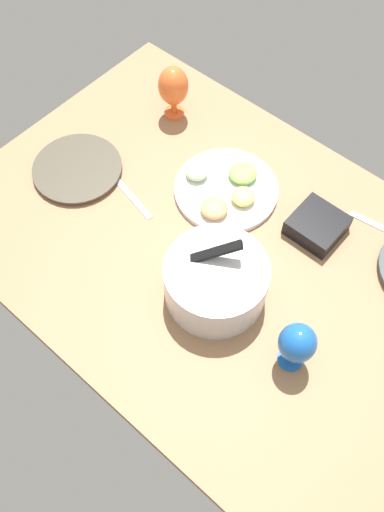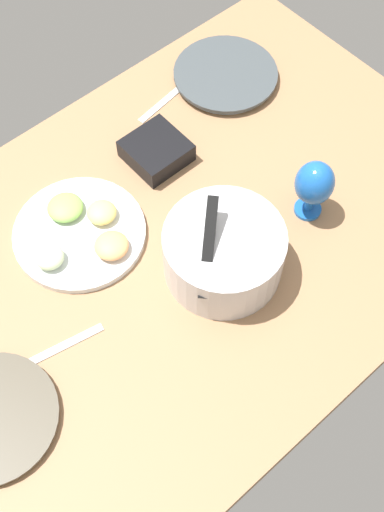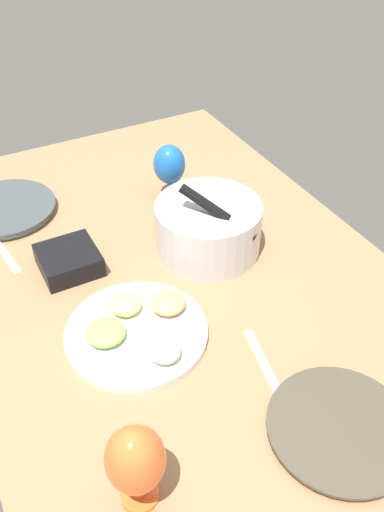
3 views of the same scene
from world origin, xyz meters
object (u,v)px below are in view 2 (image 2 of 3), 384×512
object	(u,v)px
fruit_platter	(81,232)
hurricane_glass_blue	(314,185)
dinner_plate_left	(226,75)
mixing_bowl	(224,251)
square_bowl_black	(156,150)

from	to	relation	value
fruit_platter	hurricane_glass_blue	size ratio (longest dim) A/B	1.85
dinner_plate_left	mixing_bowl	bearing A→B (deg)	46.68
dinner_plate_left	hurricane_glass_blue	size ratio (longest dim) A/B	1.69
mixing_bowl	hurricane_glass_blue	xyz separation A→B (cm)	(-26.45, 1.92, 3.26)
dinner_plate_left	fruit_platter	size ratio (longest dim) A/B	0.91
mixing_bowl	fruit_platter	distance (cm)	34.98
dinner_plate_left	square_bowl_black	bearing A→B (deg)	15.34
mixing_bowl	square_bowl_black	world-z (taller)	mixing_bowl
fruit_platter	mixing_bowl	bearing A→B (deg)	124.26
fruit_platter	square_bowl_black	bearing A→B (deg)	-167.60
square_bowl_black	hurricane_glass_blue	bearing A→B (deg)	115.25
dinner_plate_left	mixing_bowl	xyz separation A→B (cm)	(41.10, 43.58, 6.05)
square_bowl_black	dinner_plate_left	bearing A→B (deg)	-164.66
hurricane_glass_blue	square_bowl_black	distance (cm)	41.32
fruit_platter	hurricane_glass_blue	world-z (taller)	hurricane_glass_blue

